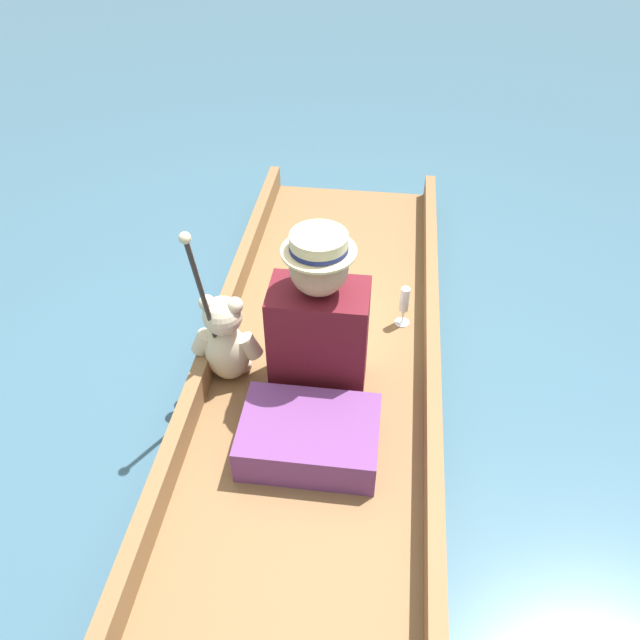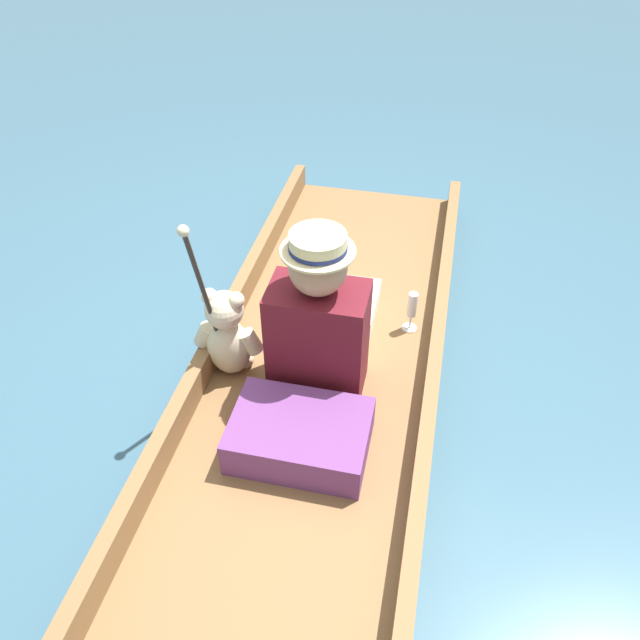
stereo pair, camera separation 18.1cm
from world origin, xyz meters
name	(u,v)px [view 1 (the left image)]	position (x,y,z in m)	size (l,w,h in m)	color
ground_plane	(321,382)	(0.00, 0.00, 0.00)	(16.00, 16.00, 0.00)	#385B70
punt_boat	(321,370)	(0.00, 0.00, 0.08)	(1.05, 3.19, 0.27)	brown
seat_cushion	(309,436)	(0.02, -0.50, 0.21)	(0.54, 0.38, 0.16)	#6B3875
seated_person	(322,321)	(0.01, -0.04, 0.42)	(0.40, 0.81, 0.78)	white
teddy_bear	(226,340)	(-0.39, -0.13, 0.34)	(0.32, 0.19, 0.46)	beige
wine_glass	(404,302)	(0.36, 0.32, 0.26)	(0.07, 0.07, 0.21)	silver
walking_cane	(204,300)	(-0.43, -0.23, 0.64)	(0.04, 0.25, 0.87)	#2D2823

